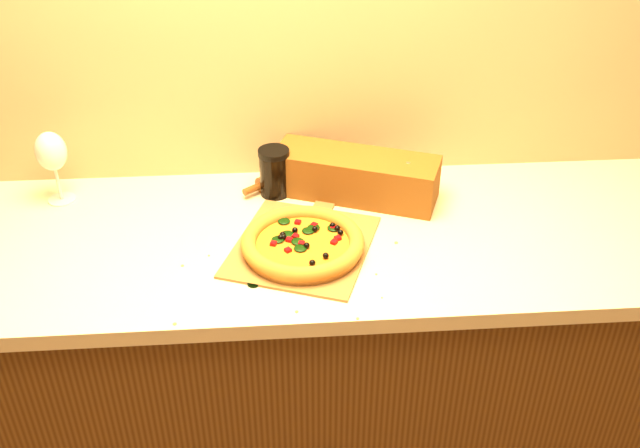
{
  "coord_description": "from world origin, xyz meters",
  "views": [
    {
      "loc": [
        -0.03,
        -0.06,
        1.91
      ],
      "look_at": [
        0.08,
        1.38,
        0.96
      ],
      "focal_mm": 40.0,
      "sensor_mm": 36.0,
      "label": 1
    }
  ],
  "objects_px": {
    "pizza": "(303,243)",
    "dark_jar": "(274,172)",
    "pizza_peel": "(304,243)",
    "rolling_pin": "(292,172)",
    "pepper_grinder": "(406,186)",
    "wine_glass": "(51,153)"
  },
  "relations": [
    {
      "from": "pizza",
      "to": "dark_jar",
      "type": "height_order",
      "value": "dark_jar"
    },
    {
      "from": "pizza_peel",
      "to": "rolling_pin",
      "type": "distance_m",
      "value": 0.32
    },
    {
      "from": "pizza_peel",
      "to": "rolling_pin",
      "type": "height_order",
      "value": "rolling_pin"
    },
    {
      "from": "pizza_peel",
      "to": "pizza",
      "type": "xyz_separation_m",
      "value": [
        -0.0,
        -0.03,
        0.02
      ]
    },
    {
      "from": "pizza",
      "to": "pepper_grinder",
      "type": "xyz_separation_m",
      "value": [
        0.29,
        0.21,
        0.02
      ]
    },
    {
      "from": "pizza",
      "to": "dark_jar",
      "type": "bearing_deg",
      "value": 102.26
    },
    {
      "from": "pepper_grinder",
      "to": "wine_glass",
      "type": "relative_size",
      "value": 0.6
    },
    {
      "from": "pizza",
      "to": "dark_jar",
      "type": "relative_size",
      "value": 2.21
    },
    {
      "from": "pepper_grinder",
      "to": "dark_jar",
      "type": "bearing_deg",
      "value": 168.7
    },
    {
      "from": "rolling_pin",
      "to": "dark_jar",
      "type": "xyz_separation_m",
      "value": [
        -0.05,
        -0.08,
        0.05
      ]
    },
    {
      "from": "pizza_peel",
      "to": "pepper_grinder",
      "type": "xyz_separation_m",
      "value": [
        0.28,
        0.18,
        0.05
      ]
    },
    {
      "from": "dark_jar",
      "to": "rolling_pin",
      "type": "bearing_deg",
      "value": 56.29
    },
    {
      "from": "rolling_pin",
      "to": "pizza",
      "type": "bearing_deg",
      "value": -88.31
    },
    {
      "from": "pizza",
      "to": "rolling_pin",
      "type": "bearing_deg",
      "value": 91.69
    },
    {
      "from": "pizza_peel",
      "to": "dark_jar",
      "type": "height_order",
      "value": "dark_jar"
    },
    {
      "from": "pizza_peel",
      "to": "wine_glass",
      "type": "relative_size",
      "value": 2.53
    },
    {
      "from": "pizza",
      "to": "pepper_grinder",
      "type": "distance_m",
      "value": 0.36
    },
    {
      "from": "rolling_pin",
      "to": "dark_jar",
      "type": "height_order",
      "value": "dark_jar"
    },
    {
      "from": "pizza_peel",
      "to": "dark_jar",
      "type": "bearing_deg",
      "value": 125.06
    },
    {
      "from": "pizza",
      "to": "pepper_grinder",
      "type": "relative_size",
      "value": 2.44
    },
    {
      "from": "pizza_peel",
      "to": "wine_glass",
      "type": "xyz_separation_m",
      "value": [
        -0.64,
        0.26,
        0.14
      ]
    },
    {
      "from": "rolling_pin",
      "to": "wine_glass",
      "type": "xyz_separation_m",
      "value": [
        -0.63,
        -0.07,
        0.12
      ]
    }
  ]
}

